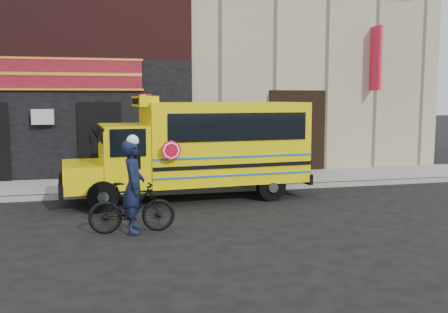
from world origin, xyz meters
name	(u,v)px	position (x,y,z in m)	size (l,w,h in m)	color
ground	(230,211)	(0.00, 0.00, 0.00)	(120.00, 120.00, 0.00)	black
curb	(209,190)	(0.00, 2.60, 0.07)	(40.00, 0.20, 0.15)	gray
sidewalk	(200,182)	(0.00, 4.10, 0.07)	(40.00, 3.00, 0.15)	gray
building	(171,24)	(-0.04, 10.45, 6.13)	(20.00, 10.70, 12.00)	tan
school_bus	(201,146)	(-0.39, 1.83, 1.51)	(7.03, 2.72, 2.92)	black
sign_pole	(268,137)	(2.00, 2.97, 1.63)	(0.06, 0.26, 2.94)	#3D4541
bicycle	(132,207)	(-2.55, -1.46, 0.55)	(0.52, 1.83, 1.10)	black
cyclist	(134,188)	(-2.50, -1.54, 0.97)	(0.71, 0.47, 1.95)	black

